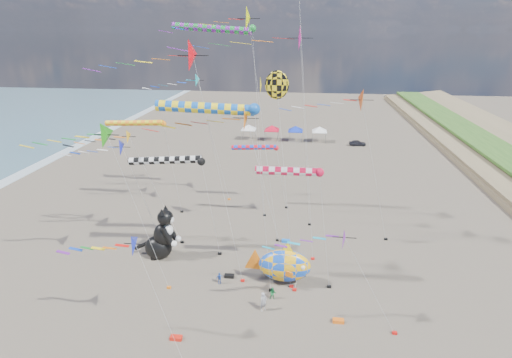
{
  "coord_description": "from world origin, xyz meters",
  "views": [
    {
      "loc": [
        5.84,
        -22.74,
        22.25
      ],
      "look_at": [
        1.53,
        12.0,
        9.12
      ],
      "focal_mm": 28.0,
      "sensor_mm": 36.0,
      "label": 1
    }
  ],
  "objects": [
    {
      "name": "windsock_5",
      "position": [
        4.95,
        8.7,
        11.13
      ],
      "size": [
        7.02,
        0.76,
        11.58
      ],
      "color": "red",
      "rests_on": "ground"
    },
    {
      "name": "child_blue",
      "position": [
        -1.41,
        8.09,
        0.58
      ],
      "size": [
        0.72,
        0.6,
        1.16
      ],
      "primitive_type": "imported",
      "rotation": [
        0.0,
        0.0,
        0.57
      ],
      "color": "#3159B6",
      "rests_on": "ground"
    },
    {
      "name": "delta_kite_1",
      "position": [
        -0.39,
        16.77,
        23.03
      ],
      "size": [
        11.51,
        2.42,
        24.54
      ],
      "color": "#DEEF05",
      "rests_on": "ground"
    },
    {
      "name": "kite_bag_1",
      "position": [
        -3.22,
        0.6,
        0.15
      ],
      "size": [
        0.9,
        0.44,
        0.3
      ],
      "primitive_type": "cube",
      "color": "red",
      "rests_on": "ground"
    },
    {
      "name": "cat_inflatable",
      "position": [
        -8.37,
        12.0,
        2.89
      ],
      "size": [
        4.43,
        2.48,
        5.77
      ],
      "primitive_type": null,
      "rotation": [
        0.0,
        0.0,
        -0.08
      ],
      "color": "black",
      "rests_on": "ground"
    },
    {
      "name": "delta_kite_5",
      "position": [
        -6.12,
        -1.47,
        8.26
      ],
      "size": [
        8.91,
        1.77,
        9.5
      ],
      "color": "#1A2ABE",
      "rests_on": "ground"
    },
    {
      "name": "windsock_2",
      "position": [
        -1.43,
        7.5,
        16.49
      ],
      "size": [
        9.38,
        0.91,
        17.0
      ],
      "color": "blue",
      "rests_on": "ground"
    },
    {
      "name": "windsock_0",
      "position": [
        -0.09,
        25.72,
        8.17
      ],
      "size": [
        7.38,
        0.65,
        8.56
      ],
      "color": "red",
      "rests_on": "ground"
    },
    {
      "name": "delta_kite_4",
      "position": [
        -9.82,
        6.76,
        14.21
      ],
      "size": [
        10.51,
        2.35,
        15.65
      ],
      "color": "#239517",
      "rests_on": "ground"
    },
    {
      "name": "fish_inflatable",
      "position": [
        4.51,
        8.83,
        1.94
      ],
      "size": [
        6.4,
        2.24,
        4.39
      ],
      "color": "blue",
      "rests_on": "ground"
    },
    {
      "name": "delta_kite_0",
      "position": [
        -12.75,
        15.0,
        11.91
      ],
      "size": [
        10.84,
        1.59,
        13.16
      ],
      "color": "#F1AA1C",
      "rests_on": "ground"
    },
    {
      "name": "angelfish_kite",
      "position": [
        2.95,
        14.74,
        17.31
      ],
      "size": [
        3.74,
        3.02,
        18.77
      ],
      "color": "yellow",
      "rests_on": "ground"
    },
    {
      "name": "ground",
      "position": [
        0.0,
        0.0,
        0.0
      ],
      "size": [
        260.0,
        260.0,
        0.0
      ],
      "primitive_type": "plane",
      "color": "brown",
      "rests_on": "ground"
    },
    {
      "name": "parked_car",
      "position": [
        16.74,
        58.0,
        0.57
      ],
      "size": [
        3.46,
        1.6,
        1.15
      ],
      "primitive_type": "imported",
      "rotation": [
        0.0,
        0.0,
        1.64
      ],
      "color": "#26262D",
      "rests_on": "ground"
    },
    {
      "name": "delta_kite_10",
      "position": [
        -12.94,
        14.43,
        10.91
      ],
      "size": [
        9.36,
        1.95,
        12.22
      ],
      "color": "#1E29CF",
      "rests_on": "ground"
    },
    {
      "name": "delta_kite_8",
      "position": [
        9.72,
        3.27,
        7.75
      ],
      "size": [
        8.8,
        1.93,
        9.03
      ],
      "color": "purple",
      "rests_on": "ground"
    },
    {
      "name": "kite_bag_0",
      "position": [
        -0.7,
        9.15,
        0.15
      ],
      "size": [
        0.9,
        0.44,
        0.3
      ],
      "primitive_type": "cube",
      "color": "black",
      "rests_on": "ground"
    },
    {
      "name": "kite_bag_3",
      "position": [
        4.32,
        16.6,
        0.15
      ],
      "size": [
        0.9,
        0.44,
        0.3
      ],
      "primitive_type": "cube",
      "color": "blue",
      "rests_on": "ground"
    },
    {
      "name": "person_adult",
      "position": [
        3.05,
        4.82,
        0.87
      ],
      "size": [
        0.75,
        0.73,
        1.74
      ],
      "primitive_type": "imported",
      "rotation": [
        0.0,
        0.0,
        0.71
      ],
      "color": "#96969D",
      "rests_on": "ground"
    },
    {
      "name": "windsock_3",
      "position": [
        -14.31,
        22.72,
        11.59
      ],
      "size": [
        9.05,
        0.72,
        12.01
      ],
      "color": "orange",
      "rests_on": "ground"
    },
    {
      "name": "child_green",
      "position": [
        3.72,
        6.4,
        0.58
      ],
      "size": [
        0.64,
        0.54,
        1.16
      ],
      "primitive_type": "imported",
      "rotation": [
        0.0,
        0.0,
        0.19
      ],
      "color": "#187537",
      "rests_on": "ground"
    },
    {
      "name": "delta_kite_6",
      "position": [
        3.11,
        21.13,
        21.26
      ],
      "size": [
        16.13,
        2.95,
        23.0
      ],
      "color": "#CA1783",
      "rests_on": "ground"
    },
    {
      "name": "windsock_4",
      "position": [
        -7.18,
        13.14,
        10.21
      ],
      "size": [
        8.95,
        0.8,
        10.65
      ],
      "color": "black",
      "rests_on": "ground"
    },
    {
      "name": "kite_bag_2",
      "position": [
        9.24,
        4.07,
        0.15
      ],
      "size": [
        0.9,
        0.44,
        0.3
      ],
      "primitive_type": "cube",
      "color": "orange",
      "rests_on": "ground"
    },
    {
      "name": "delta_kite_3",
      "position": [
        10.84,
        18.5,
        15.6
      ],
      "size": [
        11.84,
        2.53,
        17.11
      ],
      "color": "#CB3F09",
      "rests_on": "ground"
    },
    {
      "name": "tent_row",
      "position": [
        1.5,
        60.0,
        3.15
      ],
      "size": [
        19.2,
        4.2,
        3.8
      ],
      "color": "white",
      "rests_on": "ground"
    },
    {
      "name": "delta_kite_2",
      "position": [
        -2.95,
        8.67,
        20.24
      ],
      "size": [
        11.68,
        2.72,
        21.84
      ],
      "color": "red",
      "rests_on": "ground"
    },
    {
      "name": "delta_kite_9",
      "position": [
        0.34,
        8.32,
        15.54
      ],
      "size": [
        12.06,
        2.25,
        16.97
      ],
      "color": "orange",
      "rests_on": "ground"
    },
    {
      "name": "delta_kite_11",
      "position": [
        -7.97,
        27.51,
        15.98
      ],
      "size": [
        9.5,
        1.81,
        17.29
      ],
      "color": "#15B8C3",
      "rests_on": "ground"
    },
    {
      "name": "windsock_1",
      "position": [
        -4.25,
        22.98,
        22.28
      ],
      "size": [
        10.59,
        0.82,
        22.78
      ],
      "color": "#198D34",
      "rests_on": "ground"
    }
  ]
}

